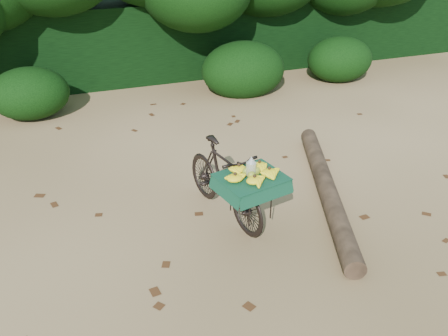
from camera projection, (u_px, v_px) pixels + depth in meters
name	position (u px, v px, depth m)	size (l,w,h in m)	color
ground	(258.00, 197.00, 6.84)	(80.00, 80.00, 0.00)	tan
vendor_bicycle	(225.00, 181.00, 6.18)	(0.99, 1.88, 1.06)	black
fallen_log	(327.00, 188.00, 6.82)	(0.26, 0.26, 3.59)	brown
hedge_backdrop	(156.00, 38.00, 11.60)	(26.00, 1.80, 1.80)	black
bush_clumps	(201.00, 77.00, 10.32)	(8.80, 1.70, 0.90)	black
leaf_litter	(241.00, 176.00, 7.37)	(7.00, 7.30, 0.01)	#452712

